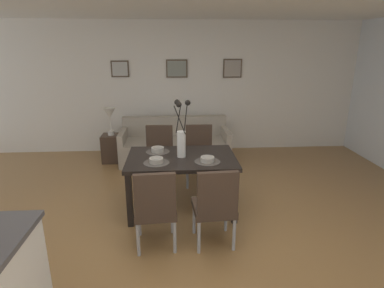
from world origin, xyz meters
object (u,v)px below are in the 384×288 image
at_px(dining_table, 182,163).
at_px(bowl_near_left, 156,160).
at_px(sofa, 175,146).
at_px(dining_chair_near_right, 159,152).
at_px(bowl_near_right, 158,149).
at_px(side_table, 112,148).
at_px(dining_chair_far_left, 215,204).
at_px(table_lamp, 110,115).
at_px(framed_picture_left, 120,69).
at_px(bowl_far_left, 207,159).
at_px(framed_picture_right, 232,68).
at_px(centerpiece_vase, 181,136).
at_px(dining_chair_far_right, 199,152).
at_px(framed_picture_center, 177,69).
at_px(dining_chair_near_left, 155,206).

height_order(dining_table, bowl_near_left, bowl_near_left).
bearing_deg(sofa, bowl_near_left, -96.73).
bearing_deg(bowl_near_left, dining_chair_near_right, 90.48).
height_order(bowl_near_right, side_table, bowl_near_right).
xyz_separation_m(dining_chair_far_left, bowl_near_right, (-0.64, 1.08, 0.27)).
distance_m(dining_chair_far_left, table_lamp, 3.22).
distance_m(bowl_near_right, sofa, 1.78).
bearing_deg(bowl_near_right, framed_picture_left, 108.87).
distance_m(bowl_near_right, side_table, 2.01).
relative_size(bowl_far_left, framed_picture_right, 0.45).
relative_size(dining_chair_far_left, centerpiece_vase, 1.25).
bearing_deg(bowl_far_left, dining_chair_far_right, 90.54).
xyz_separation_m(dining_chair_far_right, side_table, (-1.56, 1.05, -0.25)).
height_order(centerpiece_vase, framed_picture_right, framed_picture_right).
bearing_deg(table_lamp, dining_chair_near_right, -48.36).
height_order(bowl_near_left, framed_picture_right, framed_picture_right).
height_order(side_table, table_lamp, table_lamp).
bearing_deg(framed_picture_center, bowl_near_left, -96.52).
distance_m(dining_chair_near_left, bowl_far_left, 0.95).
height_order(dining_chair_near_right, bowl_near_left, dining_chair_near_right).
height_order(bowl_near_left, bowl_near_right, same).
relative_size(centerpiece_vase, bowl_near_right, 4.32).
relative_size(dining_table, framed_picture_right, 3.74).
bearing_deg(dining_chair_near_right, centerpiece_vase, -69.39).
height_order(centerpiece_vase, framed_picture_center, framed_picture_center).
xyz_separation_m(centerpiece_vase, framed_picture_left, (-1.11, 2.54, 0.66)).
xyz_separation_m(dining_table, bowl_near_left, (-0.31, -0.21, 0.13)).
relative_size(dining_chair_near_right, table_lamp, 1.80).
bearing_deg(dining_chair_near_left, dining_chair_near_right, 90.63).
height_order(dining_table, framed_picture_right, framed_picture_right).
bearing_deg(centerpiece_vase, table_lamp, 123.32).
bearing_deg(dining_table, dining_chair_near_right, 110.53).
bearing_deg(sofa, framed_picture_right, 28.68).
xyz_separation_m(dining_chair_near_left, dining_chair_near_right, (-0.02, 1.74, 0.00)).
distance_m(dining_chair_near_left, sofa, 2.79).
relative_size(dining_chair_near_left, bowl_near_right, 5.41).
xyz_separation_m(side_table, table_lamp, (0.00, 0.00, 0.63)).
xyz_separation_m(sofa, table_lamp, (-1.19, 0.01, 0.61)).
distance_m(bowl_near_right, framed_picture_left, 2.62).
relative_size(dining_chair_far_right, centerpiece_vase, 1.25).
bearing_deg(dining_chair_far_left, centerpiece_vase, 110.62).
xyz_separation_m(dining_chair_near_left, centerpiece_vase, (0.31, 0.87, 0.51)).
bearing_deg(side_table, bowl_near_left, -66.12).
bearing_deg(framed_picture_center, framed_picture_left, 180.00).
bearing_deg(dining_chair_far_left, sofa, 98.11).
relative_size(framed_picture_center, framed_picture_right, 1.12).
xyz_separation_m(bowl_near_right, framed_picture_right, (1.43, 2.33, 0.90)).
distance_m(centerpiece_vase, framed_picture_left, 2.85).
bearing_deg(bowl_near_left, table_lamp, 113.88).
bearing_deg(side_table, centerpiece_vase, -56.68).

